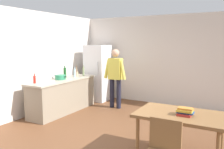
{
  "coord_description": "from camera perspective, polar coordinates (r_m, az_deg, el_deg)",
  "views": [
    {
      "loc": [
        2.22,
        -4.08,
        1.89
      ],
      "look_at": [
        -0.59,
        0.99,
        1.1
      ],
      "focal_mm": 38.02,
      "sensor_mm": 36.0,
      "label": 1
    }
  ],
  "objects": [
    {
      "name": "person",
      "position": [
        6.78,
        0.8,
        0.03
      ],
      "size": [
        0.7,
        0.22,
        1.7
      ],
      "color": "#1E1E2D",
      "rests_on": "ground_plane"
    },
    {
      "name": "utensil_jar",
      "position": [
        6.97,
        -8.55,
        0.17
      ],
      "size": [
        0.11,
        0.11,
        0.32
      ],
      "color": "tan",
      "rests_on": "kitchen_counter"
    },
    {
      "name": "bottle_sauce_red",
      "position": [
        6.06,
        -18.13,
        -1.1
      ],
      "size": [
        0.06,
        0.06,
        0.24
      ],
      "color": "#B22319",
      "rests_on": "kitchen_counter"
    },
    {
      "name": "cooking_pot",
      "position": [
        6.51,
        -12.3,
        -0.63
      ],
      "size": [
        0.4,
        0.28,
        0.12
      ],
      "color": "#2D845B",
      "rests_on": "kitchen_counter"
    },
    {
      "name": "wall_back",
      "position": [
        7.44,
        11.53,
        3.44
      ],
      "size": [
        6.4,
        0.12,
        2.7
      ],
      "primitive_type": "cube",
      "color": "silver",
      "rests_on": "ground_plane"
    },
    {
      "name": "dining_table",
      "position": [
        4.05,
        16.18,
        -10.01
      ],
      "size": [
        1.4,
        0.9,
        0.75
      ],
      "color": "olive",
      "rests_on": "ground_plane"
    },
    {
      "name": "refrigerator",
      "position": [
        7.74,
        -3.47,
        0.39
      ],
      "size": [
        0.7,
        0.67,
        1.8
      ],
      "color": "white",
      "rests_on": "ground_plane"
    },
    {
      "name": "wall_left",
      "position": [
        6.47,
        -19.41,
        2.53
      ],
      "size": [
        0.12,
        5.6,
        2.7
      ],
      "primitive_type": "cube",
      "color": "silver",
      "rests_on": "ground_plane"
    },
    {
      "name": "bottle_water_clear",
      "position": [
        6.79,
        -8.94,
        0.36
      ],
      "size": [
        0.07,
        0.07,
        0.3
      ],
      "color": "silver",
      "rests_on": "kitchen_counter"
    },
    {
      "name": "bottle_wine_green",
      "position": [
        6.79,
        -11.26,
        0.47
      ],
      "size": [
        0.08,
        0.08,
        0.34
      ],
      "color": "#1E5123",
      "rests_on": "kitchen_counter"
    },
    {
      "name": "bottle_vinegar_tall",
      "position": [
        7.08,
        -6.89,
        0.77
      ],
      "size": [
        0.06,
        0.06,
        0.32
      ],
      "color": "gray",
      "rests_on": "kitchen_counter"
    },
    {
      "name": "book_stack",
      "position": [
        3.92,
        17.15,
        -8.52
      ],
      "size": [
        0.25,
        0.21,
        0.13
      ],
      "color": "#B22D28",
      "rests_on": "dining_table"
    },
    {
      "name": "ground_plane",
      "position": [
        5.01,
        0.37,
        -14.39
      ],
      "size": [
        14.0,
        14.0,
        0.0
      ],
      "primitive_type": "plane",
      "color": "brown"
    },
    {
      "name": "kitchen_counter",
      "position": [
        6.61,
        -11.67,
        -4.97
      ],
      "size": [
        0.64,
        2.2,
        0.9
      ],
      "color": "gray",
      "rests_on": "ground_plane"
    }
  ]
}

